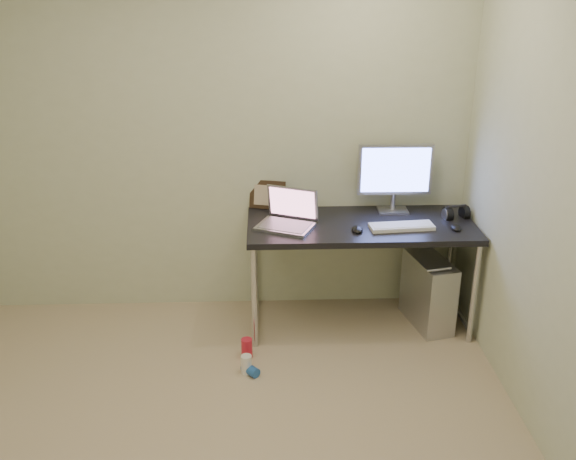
# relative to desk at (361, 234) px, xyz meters

# --- Properties ---
(wall_back) EXTENTS (3.50, 0.02, 2.50)m
(wall_back) POSITION_rel_desk_xyz_m (-0.98, 0.33, 0.58)
(wall_back) COLOR beige
(wall_back) RESTS_ON ground
(desk) EXTENTS (1.51, 0.66, 0.75)m
(desk) POSITION_rel_desk_xyz_m (0.00, 0.00, 0.00)
(desk) COLOR black
(desk) RESTS_ON ground
(tower_computer) EXTENTS (0.30, 0.50, 0.52)m
(tower_computer) POSITION_rel_desk_xyz_m (0.48, -0.03, -0.42)
(tower_computer) COLOR #B2B3B7
(tower_computer) RESTS_ON ground
(cable_a) EXTENTS (0.01, 0.16, 0.69)m
(cable_a) POSITION_rel_desk_xyz_m (0.43, 0.28, -0.27)
(cable_a) COLOR black
(cable_a) RESTS_ON ground
(cable_b) EXTENTS (0.02, 0.11, 0.71)m
(cable_b) POSITION_rel_desk_xyz_m (0.52, 0.26, -0.29)
(cable_b) COLOR black
(cable_b) RESTS_ON ground
(can_red) EXTENTS (0.09, 0.09, 0.13)m
(can_red) POSITION_rel_desk_xyz_m (-0.77, -0.42, -0.60)
(can_red) COLOR red
(can_red) RESTS_ON ground
(can_white) EXTENTS (0.07, 0.07, 0.12)m
(can_white) POSITION_rel_desk_xyz_m (-0.77, -0.60, -0.61)
(can_white) COLOR white
(can_white) RESTS_ON ground
(can_blue) EXTENTS (0.12, 0.13, 0.06)m
(can_blue) POSITION_rel_desk_xyz_m (-0.74, -0.61, -0.64)
(can_blue) COLOR blue
(can_blue) RESTS_ON ground
(laptop) EXTENTS (0.43, 0.40, 0.24)m
(laptop) POSITION_rel_desk_xyz_m (-0.49, -0.02, 0.14)
(laptop) COLOR #A9A9AF
(laptop) RESTS_ON desk
(monitor) EXTENTS (0.51, 0.15, 0.48)m
(monitor) POSITION_rel_desk_xyz_m (0.25, 0.22, 0.36)
(monitor) COLOR #A9A9AF
(monitor) RESTS_ON desk
(keyboard) EXTENTS (0.43, 0.17, 0.03)m
(keyboard) POSITION_rel_desk_xyz_m (0.25, -0.10, 0.10)
(keyboard) COLOR white
(keyboard) RESTS_ON desk
(mouse_right) EXTENTS (0.08, 0.12, 0.04)m
(mouse_right) POSITION_rel_desk_xyz_m (0.60, -0.13, 0.10)
(mouse_right) COLOR black
(mouse_right) RESTS_ON desk
(mouse_left) EXTENTS (0.08, 0.12, 0.04)m
(mouse_left) POSITION_rel_desk_xyz_m (-0.04, -0.14, 0.10)
(mouse_left) COLOR black
(mouse_left) RESTS_ON desk
(headphones) EXTENTS (0.18, 0.11, 0.11)m
(headphones) POSITION_rel_desk_xyz_m (0.66, 0.07, 0.11)
(headphones) COLOR black
(headphones) RESTS_ON desk
(picture_frame) EXTENTS (0.26, 0.13, 0.20)m
(picture_frame) POSITION_rel_desk_xyz_m (-0.62, 0.31, 0.18)
(picture_frame) COLOR black
(picture_frame) RESTS_ON desk
(webcam) EXTENTS (0.04, 0.03, 0.11)m
(webcam) POSITION_rel_desk_xyz_m (-0.37, 0.28, 0.17)
(webcam) COLOR silver
(webcam) RESTS_ON desk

